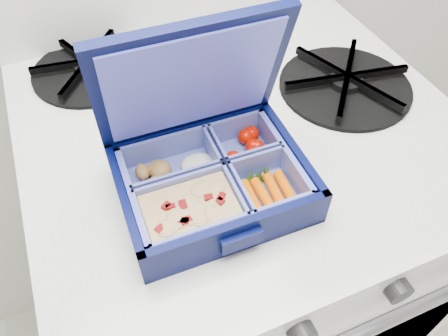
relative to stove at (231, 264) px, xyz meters
name	(u,v)px	position (x,y,z in m)	size (l,w,h in m)	color
stove	(231,264)	(0.00, 0.00, 0.00)	(0.59, 0.59, 0.89)	silver
bento_box	(212,182)	(-0.08, -0.13, 0.47)	(0.21, 0.16, 0.05)	#020834
burner_grate	(346,80)	(0.17, -0.02, 0.46)	(0.19, 0.19, 0.03)	black
burner_grate_rear	(90,67)	(-0.17, 0.17, 0.46)	(0.18, 0.18, 0.02)	black
fork	(225,105)	(-0.01, 0.01, 0.45)	(0.02, 0.18, 0.01)	#9998A6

